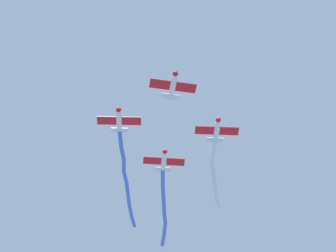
{
  "coord_description": "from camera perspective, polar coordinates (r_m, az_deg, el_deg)",
  "views": [
    {
      "loc": [
        -38.21,
        17.17,
        5.16
      ],
      "look_at": [
        5.31,
        -0.74,
        59.84
      ],
      "focal_mm": 53.35,
      "sensor_mm": 36.0,
      "label": 1
    }
  ],
  "objects": [
    {
      "name": "smoke_trail_slot",
      "position": [
        85.46,
        -0.49,
        -9.72
      ],
      "size": [
        18.4,
        7.71,
        0.94
      ],
      "color": "#4C75DB"
    },
    {
      "name": "airplane_slot",
      "position": [
        76.79,
        -0.48,
        -3.99
      ],
      "size": [
        4.98,
        6.5,
        1.61
      ],
      "rotation": [
        0.0,
        0.0,
        2.83
      ],
      "color": "white"
    },
    {
      "name": "airplane_left_wing",
      "position": [
        72.61,
        5.59,
        -0.48
      ],
      "size": [
        4.98,
        6.47,
        1.61
      ],
      "rotation": [
        0.0,
        0.0,
        2.8
      ],
      "color": "white"
    },
    {
      "name": "smoke_trail_left_wing",
      "position": [
        80.84,
        5.36,
        -5.91
      ],
      "size": [
        15.87,
        8.97,
        3.04
      ],
      "color": "white"
    },
    {
      "name": "airplane_right_wing",
      "position": [
        72.3,
        -5.61,
        0.65
      ],
      "size": [
        4.98,
        6.46,
        1.61
      ],
      "rotation": [
        0.0,
        0.0,
        2.77
      ],
      "color": "white"
    },
    {
      "name": "airplane_lead",
      "position": [
        67.76,
        0.56,
        4.65
      ],
      "size": [
        4.95,
        6.52,
        1.61
      ],
      "rotation": [
        0.0,
        0.0,
        2.91
      ],
      "color": "white"
    },
    {
      "name": "smoke_trail_right_wing",
      "position": [
        82.43,
        -4.74,
        -6.59
      ],
      "size": [
        22.05,
        10.57,
        1.92
      ],
      "color": "#4C75DB"
    }
  ]
}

